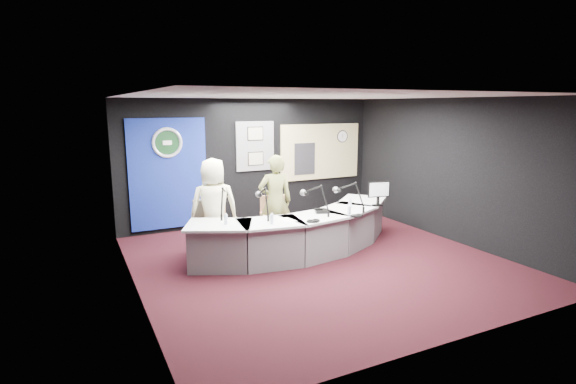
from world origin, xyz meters
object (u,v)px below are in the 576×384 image
armchair_left (215,229)px  armchair_right (275,221)px  person_woman (275,202)px  person_man (214,207)px  broadcast_desk (301,233)px

armchair_left → armchair_right: (1.16, -0.09, 0.03)m
person_woman → armchair_right: bearing=-0.0°
person_man → armchair_left: bearing=-0.0°
armchair_left → armchair_right: bearing=4.0°
broadcast_desk → armchair_right: bearing=118.0°
broadcast_desk → armchair_right: size_ratio=4.53×
armchair_left → person_woman: bearing=4.0°
person_woman → person_man: bearing=6.9°
armchair_right → person_man: person_man is taller
armchair_left → person_man: 0.41m
armchair_right → person_man: 1.23m
armchair_right → person_woman: (0.00, 0.00, 0.38)m
broadcast_desk → armchair_right: (-0.28, 0.53, 0.12)m
person_man → person_woman: 1.17m
broadcast_desk → person_man: 1.64m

